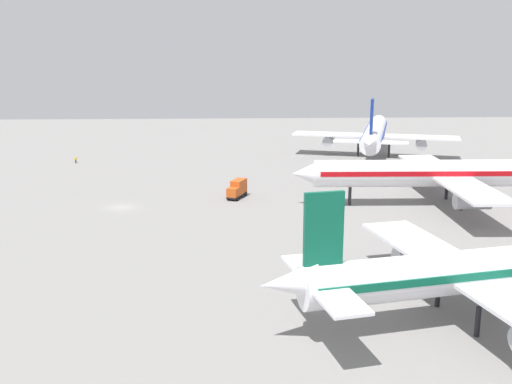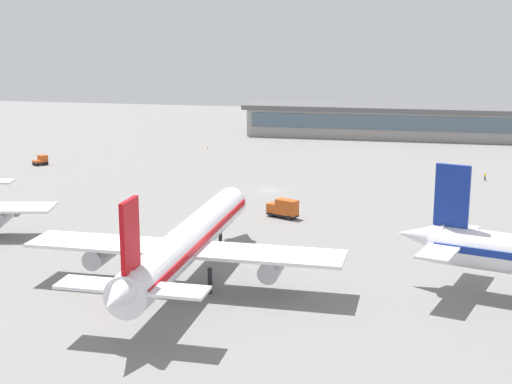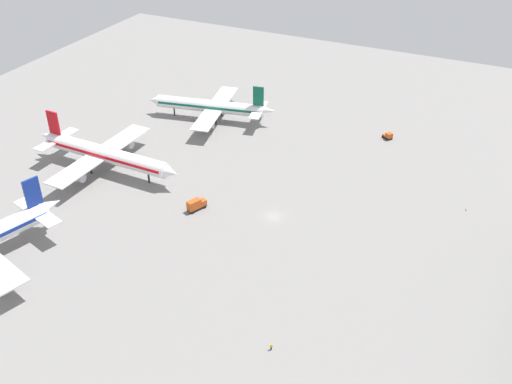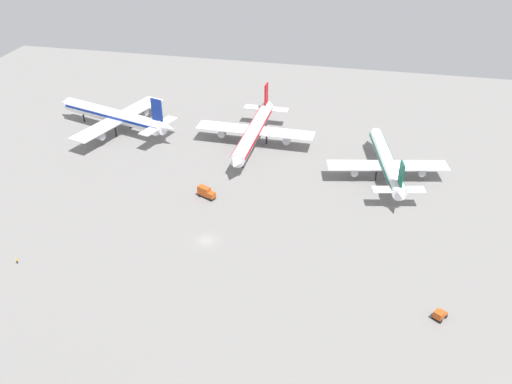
% 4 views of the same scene
% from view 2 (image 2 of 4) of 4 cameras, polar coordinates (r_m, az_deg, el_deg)
% --- Properties ---
extents(ground, '(288.00, 288.00, 0.00)m').
position_cam_2_polar(ground, '(152.55, 1.04, 0.10)').
color(ground, gray).
extents(terminal_building, '(81.75, 18.19, 9.09)m').
position_cam_2_polar(terminal_building, '(226.27, 9.59, 5.32)').
color(terminal_building, '#9E9993').
rests_on(terminal_building, ground).
extents(airplane_distant, '(41.15, 51.42, 15.66)m').
position_cam_2_polar(airplane_distant, '(98.55, -5.16, -3.72)').
color(airplane_distant, white).
rests_on(airplane_distant, ground).
extents(catering_truck, '(5.89, 3.97, 3.30)m').
position_cam_2_polar(catering_truck, '(131.56, 2.07, -1.23)').
color(catering_truck, black).
rests_on(catering_truck, ground).
extents(baggage_tug, '(3.53, 3.75, 2.30)m').
position_cam_2_polar(baggage_tug, '(186.19, -15.78, 2.32)').
color(baggage_tug, black).
rests_on(baggage_tug, ground).
extents(ground_crew_worker, '(0.43, 0.58, 1.67)m').
position_cam_2_polar(ground_crew_worker, '(169.21, 16.77, 1.12)').
color(ground_crew_worker, '#1E2338').
rests_on(ground_crew_worker, ground).
extents(safety_cone_near_gate, '(0.44, 0.44, 0.60)m').
position_cam_2_polar(safety_cone_near_gate, '(202.80, -3.64, 3.37)').
color(safety_cone_near_gate, '#EA590C').
rests_on(safety_cone_near_gate, ground).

